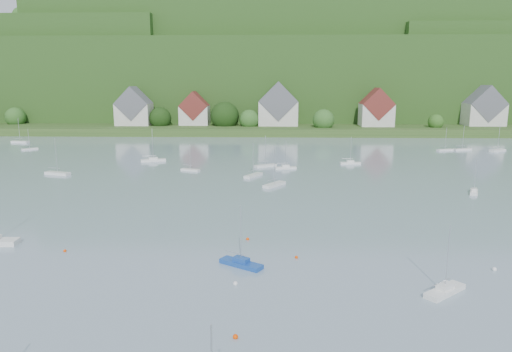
% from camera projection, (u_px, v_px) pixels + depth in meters
% --- Properties ---
extents(far_shore_strip, '(600.00, 60.00, 3.00)m').
position_uv_depth(far_shore_strip, '(266.00, 126.00, 207.26)').
color(far_shore_strip, '#2D4C1C').
rests_on(far_shore_strip, ground).
extents(forested_ridge, '(620.00, 181.22, 69.89)m').
position_uv_depth(forested_ridge, '(268.00, 78.00, 270.24)').
color(forested_ridge, '#1A3912').
rests_on(forested_ridge, ground).
extents(village_building_0, '(14.00, 10.40, 16.00)m').
position_uv_depth(village_building_0, '(134.00, 109.00, 194.71)').
color(village_building_0, beige).
rests_on(village_building_0, far_shore_strip).
extents(village_building_1, '(12.00, 9.36, 14.00)m').
position_uv_depth(village_building_1, '(195.00, 111.00, 196.01)').
color(village_building_1, beige).
rests_on(village_building_1, far_shore_strip).
extents(village_building_2, '(16.00, 11.44, 18.00)m').
position_uv_depth(village_building_2, '(278.00, 108.00, 193.61)').
color(village_building_2, beige).
rests_on(village_building_2, far_shore_strip).
extents(village_building_3, '(13.00, 10.40, 15.50)m').
position_uv_depth(village_building_3, '(376.00, 110.00, 190.53)').
color(village_building_3, beige).
rests_on(village_building_3, far_shore_strip).
extents(village_building_4, '(15.00, 10.40, 16.50)m').
position_uv_depth(village_building_4, '(484.00, 109.00, 192.98)').
color(village_building_4, beige).
rests_on(village_building_4, far_shore_strip).
extents(near_sailboat_1, '(5.23, 4.05, 7.10)m').
position_uv_depth(near_sailboat_1, '(241.00, 263.00, 53.27)').
color(near_sailboat_1, '#19459A').
rests_on(near_sailboat_1, ground).
extents(near_sailboat_3, '(4.98, 4.45, 7.07)m').
position_uv_depth(near_sailboat_3, '(445.00, 290.00, 46.32)').
color(near_sailboat_3, white).
rests_on(near_sailboat_3, ground).
extents(mooring_buoy_0, '(0.45, 0.45, 0.45)m').
position_uv_depth(mooring_buoy_0, '(235.00, 338.00, 38.29)').
color(mooring_buoy_0, '#FB4300').
rests_on(mooring_buoy_0, ground).
extents(mooring_buoy_1, '(0.50, 0.50, 0.50)m').
position_uv_depth(mooring_buoy_1, '(235.00, 285.00, 48.39)').
color(mooring_buoy_1, white).
rests_on(mooring_buoy_1, ground).
extents(mooring_buoy_2, '(0.39, 0.39, 0.39)m').
position_uv_depth(mooring_buoy_2, '(296.00, 258.00, 55.74)').
color(mooring_buoy_2, '#FB4300').
rests_on(mooring_buoy_2, ground).
extents(mooring_buoy_3, '(0.43, 0.43, 0.43)m').
position_uv_depth(mooring_buoy_3, '(248.00, 240.00, 62.21)').
color(mooring_buoy_3, '#FB4300').
rests_on(mooring_buoy_3, ground).
extents(mooring_buoy_4, '(0.50, 0.50, 0.50)m').
position_uv_depth(mooring_buoy_4, '(494.00, 271.00, 52.06)').
color(mooring_buoy_4, white).
rests_on(mooring_buoy_4, ground).
extents(mooring_buoy_5, '(0.39, 0.39, 0.39)m').
position_uv_depth(mooring_buoy_5, '(65.00, 252.00, 57.87)').
color(mooring_buoy_5, '#FB4300').
rests_on(mooring_buoy_5, ground).
extents(far_sailboat_cluster, '(194.81, 75.17, 8.71)m').
position_uv_depth(far_sailboat_cluster, '(285.00, 159.00, 125.10)').
color(far_sailboat_cluster, white).
rests_on(far_sailboat_cluster, ground).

